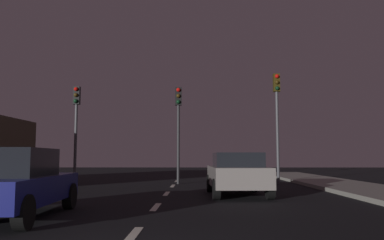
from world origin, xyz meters
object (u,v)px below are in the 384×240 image
(traffic_signal_right, at_px, (277,107))
(car_stopped_ahead, at_px, (237,173))
(car_adjacent_lane, at_px, (9,183))
(traffic_signal_left, at_px, (76,115))
(traffic_signal_center, at_px, (178,116))

(traffic_signal_right, height_order, car_stopped_ahead, traffic_signal_right)
(car_stopped_ahead, distance_m, car_adjacent_lane, 7.46)
(traffic_signal_right, relative_size, car_stopped_ahead, 1.37)
(traffic_signal_left, bearing_deg, traffic_signal_right, 0.01)
(traffic_signal_center, height_order, car_adjacent_lane, traffic_signal_center)
(car_adjacent_lane, bearing_deg, traffic_signal_right, 53.72)
(traffic_signal_left, height_order, car_adjacent_lane, traffic_signal_left)
(traffic_signal_right, bearing_deg, car_adjacent_lane, -126.28)
(traffic_signal_left, xyz_separation_m, car_adjacent_lane, (1.96, -10.92, -2.63))
(traffic_signal_center, distance_m, car_stopped_ahead, 6.73)
(car_stopped_ahead, xyz_separation_m, car_adjacent_lane, (-5.40, -5.15, 0.00))
(traffic_signal_left, height_order, car_stopped_ahead, traffic_signal_left)
(car_stopped_ahead, relative_size, car_adjacent_lane, 0.95)
(traffic_signal_center, height_order, car_stopped_ahead, traffic_signal_center)
(traffic_signal_center, xyz_separation_m, car_adjacent_lane, (-3.13, -10.92, -2.60))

